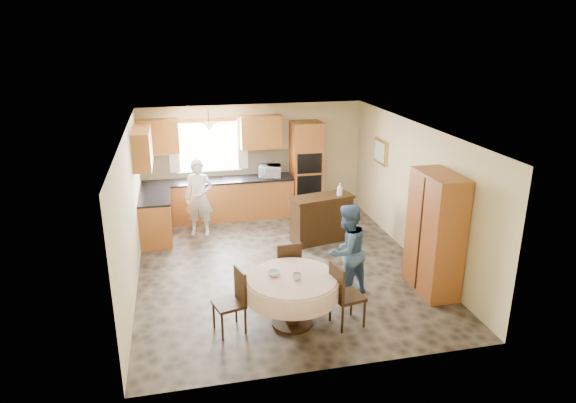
{
  "coord_description": "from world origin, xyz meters",
  "views": [
    {
      "loc": [
        -1.72,
        -8.21,
        4.11
      ],
      "look_at": [
        0.2,
        0.3,
        1.13
      ],
      "focal_mm": 32.0,
      "sensor_mm": 36.0,
      "label": 1
    }
  ],
  "objects_px": {
    "chair_left": "(234,298)",
    "chair_back": "(287,266)",
    "sideboard": "(321,220)",
    "dining_table": "(292,287)",
    "chair_right": "(343,292)",
    "person_dining": "(347,251)",
    "oven_tower": "(306,168)",
    "cupboard": "(435,234)",
    "person_sink": "(199,198)"
  },
  "relations": [
    {
      "from": "sideboard",
      "to": "chair_right",
      "type": "distance_m",
      "value": 3.12
    },
    {
      "from": "cupboard",
      "to": "person_dining",
      "type": "height_order",
      "value": "cupboard"
    },
    {
      "from": "chair_left",
      "to": "chair_right",
      "type": "xyz_separation_m",
      "value": [
        1.53,
        -0.22,
        0.02
      ]
    },
    {
      "from": "chair_back",
      "to": "person_sink",
      "type": "distance_m",
      "value": 3.19
    },
    {
      "from": "sideboard",
      "to": "person_dining",
      "type": "xyz_separation_m",
      "value": [
        -0.24,
        -2.21,
        0.32
      ]
    },
    {
      "from": "chair_right",
      "to": "person_sink",
      "type": "distance_m",
      "value": 4.34
    },
    {
      "from": "sideboard",
      "to": "cupboard",
      "type": "bearing_deg",
      "value": -75.54
    },
    {
      "from": "sideboard",
      "to": "chair_left",
      "type": "xyz_separation_m",
      "value": [
        -2.1,
        -2.84,
        0.07
      ]
    },
    {
      "from": "chair_back",
      "to": "person_dining",
      "type": "xyz_separation_m",
      "value": [
        0.92,
        -0.15,
        0.24
      ]
    },
    {
      "from": "dining_table",
      "to": "chair_back",
      "type": "relative_size",
      "value": 1.42
    },
    {
      "from": "sideboard",
      "to": "chair_left",
      "type": "bearing_deg",
      "value": -138.73
    },
    {
      "from": "sideboard",
      "to": "person_sink",
      "type": "bearing_deg",
      "value": 147.2
    },
    {
      "from": "oven_tower",
      "to": "chair_back",
      "type": "xyz_separation_m",
      "value": [
        -1.27,
        -3.76,
        -0.54
      ]
    },
    {
      "from": "dining_table",
      "to": "chair_right",
      "type": "xyz_separation_m",
      "value": [
        0.7,
        -0.19,
        -0.06
      ]
    },
    {
      "from": "chair_right",
      "to": "cupboard",
      "type": "bearing_deg",
      "value": -79.45
    },
    {
      "from": "chair_left",
      "to": "person_dining",
      "type": "xyz_separation_m",
      "value": [
        1.87,
        0.63,
        0.26
      ]
    },
    {
      "from": "cupboard",
      "to": "dining_table",
      "type": "relative_size",
      "value": 1.48
    },
    {
      "from": "chair_back",
      "to": "person_dining",
      "type": "bearing_deg",
      "value": 167.13
    },
    {
      "from": "chair_right",
      "to": "chair_left",
      "type": "bearing_deg",
      "value": 70.28
    },
    {
      "from": "person_sink",
      "to": "person_dining",
      "type": "bearing_deg",
      "value": -41.17
    },
    {
      "from": "chair_right",
      "to": "person_sink",
      "type": "height_order",
      "value": "person_sink"
    },
    {
      "from": "cupboard",
      "to": "chair_right",
      "type": "xyz_separation_m",
      "value": [
        -1.75,
        -0.71,
        -0.46
      ]
    },
    {
      "from": "cupboard",
      "to": "chair_left",
      "type": "bearing_deg",
      "value": -171.62
    },
    {
      "from": "chair_left",
      "to": "chair_back",
      "type": "distance_m",
      "value": 1.22
    },
    {
      "from": "oven_tower",
      "to": "dining_table",
      "type": "distance_m",
      "value": 4.8
    },
    {
      "from": "oven_tower",
      "to": "dining_table",
      "type": "bearing_deg",
      "value": -106.85
    },
    {
      "from": "person_dining",
      "to": "person_sink",
      "type": "bearing_deg",
      "value": -83.45
    },
    {
      "from": "dining_table",
      "to": "person_dining",
      "type": "distance_m",
      "value": 1.24
    },
    {
      "from": "chair_left",
      "to": "chair_back",
      "type": "bearing_deg",
      "value": 114.32
    },
    {
      "from": "chair_left",
      "to": "sideboard",
      "type": "bearing_deg",
      "value": 128.43
    },
    {
      "from": "dining_table",
      "to": "chair_back",
      "type": "xyz_separation_m",
      "value": [
        0.11,
        0.81,
        -0.07
      ]
    },
    {
      "from": "person_dining",
      "to": "cupboard",
      "type": "bearing_deg",
      "value": 146.49
    },
    {
      "from": "person_dining",
      "to": "chair_right",
      "type": "bearing_deg",
      "value": 40.7
    },
    {
      "from": "cupboard",
      "to": "person_dining",
      "type": "xyz_separation_m",
      "value": [
        -1.42,
        0.14,
        -0.22
      ]
    },
    {
      "from": "dining_table",
      "to": "person_sink",
      "type": "bearing_deg",
      "value": 106.04
    },
    {
      "from": "cupboard",
      "to": "chair_left",
      "type": "xyz_separation_m",
      "value": [
        -3.29,
        -0.48,
        -0.48
      ]
    },
    {
      "from": "oven_tower",
      "to": "chair_back",
      "type": "distance_m",
      "value": 4.0
    },
    {
      "from": "chair_left",
      "to": "person_dining",
      "type": "bearing_deg",
      "value": 93.48
    },
    {
      "from": "chair_back",
      "to": "cupboard",
      "type": "bearing_deg",
      "value": 169.29
    },
    {
      "from": "chair_left",
      "to": "dining_table",
      "type": "bearing_deg",
      "value": 72.29
    },
    {
      "from": "oven_tower",
      "to": "sideboard",
      "type": "distance_m",
      "value": 1.81
    },
    {
      "from": "sideboard",
      "to": "dining_table",
      "type": "distance_m",
      "value": 3.15
    },
    {
      "from": "chair_right",
      "to": "person_sink",
      "type": "relative_size",
      "value": 0.61
    },
    {
      "from": "oven_tower",
      "to": "cupboard",
      "type": "xyz_separation_m",
      "value": [
        1.07,
        -4.05,
        -0.07
      ]
    },
    {
      "from": "sideboard",
      "to": "chair_right",
      "type": "bearing_deg",
      "value": -112.77
    },
    {
      "from": "sideboard",
      "to": "dining_table",
      "type": "relative_size",
      "value": 0.92
    },
    {
      "from": "chair_right",
      "to": "person_dining",
      "type": "xyz_separation_m",
      "value": [
        0.33,
        0.85,
        0.23
      ]
    },
    {
      "from": "oven_tower",
      "to": "chair_left",
      "type": "distance_m",
      "value": 5.08
    },
    {
      "from": "cupboard",
      "to": "chair_right",
      "type": "relative_size",
      "value": 2.05
    },
    {
      "from": "cupboard",
      "to": "person_sink",
      "type": "distance_m",
      "value": 4.8
    }
  ]
}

